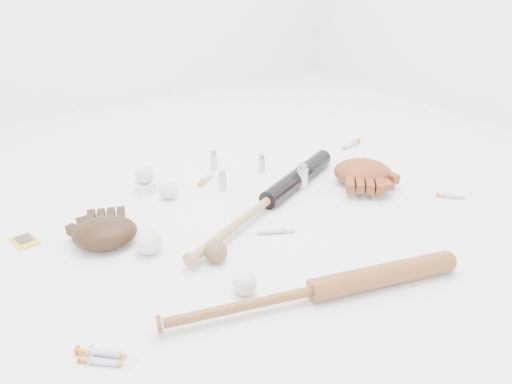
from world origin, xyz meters
TOP-DOWN VIEW (x-y plane):
  - bat_dark at (0.04, 0.02)m, footprint 0.86×0.43m
  - bat_wood at (-0.14, -0.45)m, footprint 0.83×0.28m
  - glove_dark at (-0.50, 0.11)m, footprint 0.30×0.30m
  - glove_tan at (0.45, -0.02)m, footprint 0.36×0.36m
  - trading_card at (-0.70, 0.26)m, footprint 0.08×0.10m
  - pedestal at (-0.26, 0.37)m, footprint 0.07×0.07m
  - baseball_on_pedestal at (-0.26, 0.37)m, footprint 0.07×0.07m
  - baseball_left at (-0.41, -0.01)m, footprint 0.08×0.08m
  - baseball_upper at (-0.21, 0.28)m, footprint 0.07×0.07m
  - baseball_mid at (-0.28, -0.33)m, footprint 0.06×0.06m
  - baseball_aged at (-0.27, -0.16)m, footprint 0.07×0.07m
  - syringe_0 at (-0.65, -0.34)m, footprint 0.14×0.13m
  - syringe_1 at (-0.04, -0.13)m, footprint 0.16×0.10m
  - syringe_2 at (-0.02, 0.34)m, footprint 0.14×0.12m
  - syringe_3 at (0.63, -0.29)m, footprint 0.11×0.11m
  - syringe_4 at (0.67, 0.28)m, footprint 0.17×0.06m
  - syringe_5 at (-0.66, -0.36)m, footprint 0.12×0.11m
  - vial_0 at (0.05, 0.41)m, footprint 0.03×0.03m
  - vial_1 at (0.19, 0.28)m, footprint 0.03×0.03m
  - vial_2 at (-0.01, 0.23)m, footprint 0.03×0.03m
  - vial_3 at (0.24, 0.07)m, footprint 0.04×0.04m

SIDE VIEW (x-z plane):
  - trading_card at x=-0.70m, z-range 0.00..0.00m
  - syringe_3 at x=0.63m, z-range 0.00..0.02m
  - syringe_5 at x=-0.66m, z-range 0.00..0.02m
  - syringe_2 at x=-0.02m, z-range 0.00..0.02m
  - syringe_0 at x=-0.65m, z-range 0.00..0.02m
  - syringe_1 at x=-0.04m, z-range 0.00..0.02m
  - syringe_4 at x=0.67m, z-range 0.00..0.02m
  - pedestal at x=-0.26m, z-range 0.00..0.04m
  - bat_wood at x=-0.14m, z-range 0.00..0.06m
  - baseball_mid at x=-0.28m, z-range 0.00..0.06m
  - baseball_aged at x=-0.27m, z-range 0.00..0.07m
  - bat_dark at x=0.04m, z-range 0.00..0.07m
  - baseball_upper at x=-0.21m, z-range 0.00..0.07m
  - vial_1 at x=0.19m, z-range 0.00..0.07m
  - vial_0 at x=0.05m, z-range 0.00..0.07m
  - vial_2 at x=-0.01m, z-range 0.00..0.07m
  - baseball_left at x=-0.41m, z-range 0.00..0.08m
  - glove_dark at x=-0.50m, z-range 0.00..0.08m
  - glove_tan at x=0.45m, z-range 0.00..0.09m
  - vial_3 at x=0.24m, z-range 0.00..0.09m
  - baseball_on_pedestal at x=-0.26m, z-range 0.04..0.11m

